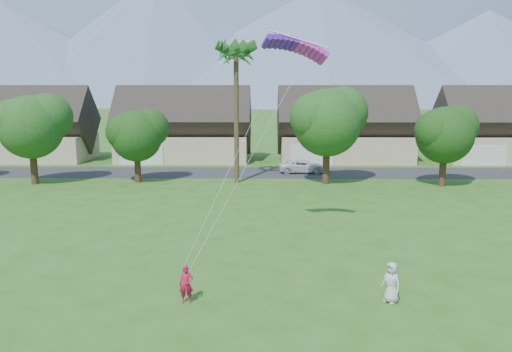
{
  "coord_description": "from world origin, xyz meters",
  "views": [
    {
      "loc": [
        0.37,
        -15.99,
        8.3
      ],
      "look_at": [
        0.0,
        10.0,
        3.8
      ],
      "focal_mm": 35.0,
      "sensor_mm": 36.0,
      "label": 1
    }
  ],
  "objects_px": {
    "watcher": "(391,282)",
    "parafoil_kite": "(296,45)",
    "parked_car": "(303,166)",
    "kite_flyer": "(186,284)"
  },
  "relations": [
    {
      "from": "watcher",
      "to": "parafoil_kite",
      "type": "distance_m",
      "value": 13.11
    },
    {
      "from": "kite_flyer",
      "to": "parafoil_kite",
      "type": "relative_size",
      "value": 0.43
    },
    {
      "from": "watcher",
      "to": "parked_car",
      "type": "distance_m",
      "value": 31.31
    },
    {
      "from": "parked_car",
      "to": "parafoil_kite",
      "type": "xyz_separation_m",
      "value": [
        -2.31,
        -23.23,
        9.94
      ]
    },
    {
      "from": "parked_car",
      "to": "parafoil_kite",
      "type": "distance_m",
      "value": 25.37
    },
    {
      "from": "kite_flyer",
      "to": "parked_car",
      "type": "bearing_deg",
      "value": 74.22
    },
    {
      "from": "kite_flyer",
      "to": "watcher",
      "type": "relative_size",
      "value": 0.93
    },
    {
      "from": "watcher",
      "to": "parafoil_kite",
      "type": "xyz_separation_m",
      "value": [
        -3.35,
        8.06,
        9.78
      ]
    },
    {
      "from": "kite_flyer",
      "to": "watcher",
      "type": "bearing_deg",
      "value": -1.91
    },
    {
      "from": "watcher",
      "to": "parked_car",
      "type": "height_order",
      "value": "watcher"
    }
  ]
}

